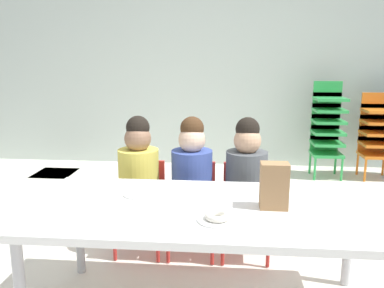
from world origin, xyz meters
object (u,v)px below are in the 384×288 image
at_px(craft_table, 207,215).
at_px(donut_powdered_on_plate, 218,216).
at_px(paper_bag_brown, 274,186).
at_px(seated_child_near_camera, 139,173).
at_px(kid_chair_green_stack, 327,125).
at_px(kid_chair_orange_stack, 377,131).
at_px(seated_child_middle_seat, 192,174).
at_px(paper_plate_center_table, 141,194).
at_px(seated_child_far_right, 246,175).
at_px(paper_plate_near_edge, 218,220).

bearing_deg(craft_table, donut_powdered_on_plate, -72.35).
xyz_separation_m(craft_table, paper_bag_brown, (0.31, 0.00, 0.16)).
relative_size(seated_child_near_camera, kid_chair_green_stack, 0.88).
height_order(kid_chair_green_stack, kid_chair_orange_stack, kid_chair_green_stack).
height_order(seated_child_middle_seat, donut_powdered_on_plate, seated_child_middle_seat).
bearing_deg(paper_bag_brown, paper_plate_center_table, 168.94).
bearing_deg(seated_child_far_right, seated_child_near_camera, 180.00).
bearing_deg(seated_child_near_camera, kid_chair_green_stack, 49.47).
xyz_separation_m(seated_child_far_right, paper_bag_brown, (0.10, -0.63, 0.14)).
height_order(seated_child_far_right, kid_chair_green_stack, kid_chair_green_stack).
bearing_deg(craft_table, seated_child_far_right, 71.11).
bearing_deg(paper_plate_center_table, paper_plate_near_edge, -36.95).
bearing_deg(seated_child_middle_seat, seated_child_near_camera, 180.00).
bearing_deg(paper_plate_near_edge, seated_child_far_right, 78.69).
height_order(seated_child_middle_seat, kid_chair_orange_stack, seated_child_middle_seat).
height_order(kid_chair_orange_stack, paper_plate_center_table, kid_chair_orange_stack).
height_order(kid_chair_orange_stack, paper_bag_brown, kid_chair_orange_stack).
distance_m(paper_plate_near_edge, paper_plate_center_table, 0.51).
height_order(seated_child_near_camera, donut_powdered_on_plate, seated_child_near_camera).
distance_m(seated_child_near_camera, paper_plate_center_table, 0.51).
distance_m(kid_chair_orange_stack, paper_plate_center_table, 3.17).
distance_m(seated_child_middle_seat, donut_powdered_on_plate, 0.82).
bearing_deg(kid_chair_orange_stack, kid_chair_green_stack, 179.98).
bearing_deg(seated_child_far_right, paper_plate_center_table, -139.05).
bearing_deg(donut_powdered_on_plate, kid_chair_orange_stack, 59.03).
height_order(craft_table, paper_bag_brown, paper_bag_brown).
distance_m(seated_child_near_camera, kid_chair_green_stack, 2.53).
xyz_separation_m(seated_child_middle_seat, kid_chair_orange_stack, (1.82, 1.92, -0.04)).
relative_size(seated_child_far_right, kid_chair_green_stack, 0.88).
distance_m(seated_child_middle_seat, paper_plate_near_edge, 0.82).
distance_m(paper_plate_near_edge, donut_powdered_on_plate, 0.02).
bearing_deg(seated_child_near_camera, paper_plate_center_table, -76.41).
relative_size(kid_chair_orange_stack, paper_plate_near_edge, 5.11).
height_order(seated_child_far_right, paper_plate_near_edge, seated_child_far_right).
xyz_separation_m(seated_child_far_right, kid_chair_green_stack, (0.96, 1.92, 0.02)).
height_order(seated_child_far_right, paper_bag_brown, seated_child_far_right).
distance_m(seated_child_near_camera, kid_chair_orange_stack, 2.90).
bearing_deg(craft_table, paper_bag_brown, 0.85).
relative_size(kid_chair_orange_stack, paper_bag_brown, 4.18).
bearing_deg(seated_child_near_camera, craft_table, -53.03).
bearing_deg(paper_plate_center_table, seated_child_far_right, 40.95).
distance_m(kid_chair_green_stack, kid_chair_orange_stack, 0.52).
height_order(seated_child_middle_seat, paper_plate_center_table, seated_child_middle_seat).
bearing_deg(paper_bag_brown, kid_chair_orange_stack, 61.61).
height_order(craft_table, kid_chair_green_stack, kid_chair_green_stack).
height_order(paper_bag_brown, paper_plate_center_table, paper_bag_brown).
distance_m(seated_child_far_right, kid_chair_orange_stack, 2.43).
distance_m(kid_chair_green_stack, paper_plate_center_table, 2.86).
distance_m(seated_child_middle_seat, paper_bag_brown, 0.78).
relative_size(kid_chair_green_stack, paper_plate_near_edge, 5.78).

